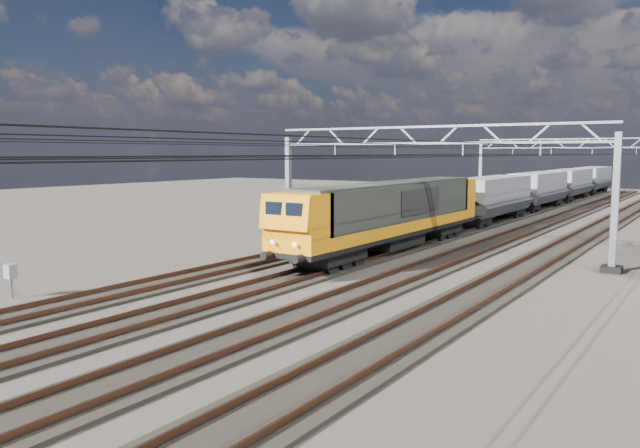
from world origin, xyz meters
The scene contains 14 objects.
ground centered at (0.00, 0.00, 0.00)m, with size 160.00×160.00×0.00m, color #2B2620.
track_outer_west centered at (-6.00, 0.00, 0.07)m, with size 2.60×140.00×0.30m.
track_loco centered at (-2.00, 0.00, 0.07)m, with size 2.60×140.00×0.30m.
track_inner_east centered at (2.00, 0.00, 0.07)m, with size 2.60×140.00×0.30m.
track_outer_east centered at (6.00, 0.00, 0.07)m, with size 2.60×140.00×0.30m.
catenary_gantry_mid centered at (0.00, 4.00, 3.91)m, with size 19.90×0.90×7.11m.
catenary_gantry_far centered at (0.00, 40.00, 3.91)m, with size 19.90×0.90×7.11m.
overhead_wires centered at (0.00, 8.00, 5.75)m, with size 12.03×140.00×0.53m.
locomotive centered at (-2.00, 3.65, 2.33)m, with size 2.76×21.10×3.62m.
hopper_wagon_lead centered at (-2.00, 21.35, 2.23)m, with size 3.38×13.00×3.25m.
hopper_wagon_mid centered at (-2.00, 35.55, 2.23)m, with size 3.38×13.00×3.25m.
hopper_wagon_third centered at (-2.00, 49.75, 2.23)m, with size 3.38×13.00×3.25m.
hopper_wagon_fourth centered at (-2.00, 63.95, 2.23)m, with size 3.38×13.00×3.25m.
trackside_cabinet centered at (-9.08, -14.71, 1.03)m, with size 0.46×0.35×1.35m.
Camera 1 is at (14.04, -27.86, 5.63)m, focal length 35.00 mm.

